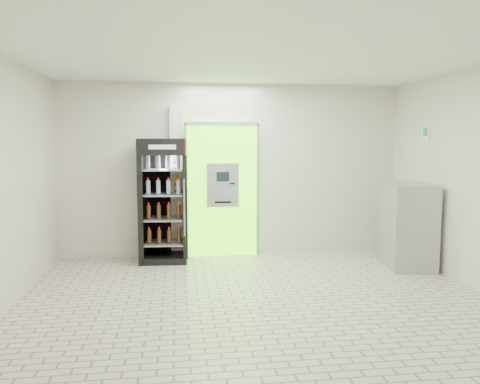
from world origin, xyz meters
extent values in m
plane|color=#BEB29D|center=(0.00, 0.00, 0.00)|extent=(6.00, 6.00, 0.00)
plane|color=beige|center=(0.00, 2.50, 1.50)|extent=(6.00, 0.00, 6.00)
plane|color=beige|center=(0.00, -2.50, 1.50)|extent=(6.00, 0.00, 6.00)
plane|color=beige|center=(-3.00, 0.00, 1.50)|extent=(0.00, 5.00, 5.00)
plane|color=white|center=(0.00, 0.00, 3.00)|extent=(6.00, 6.00, 0.00)
cube|color=#5EFF10|center=(-0.20, 2.43, 1.15)|extent=(1.20, 0.12, 2.30)
cube|color=gray|center=(-0.20, 2.36, 2.30)|extent=(1.28, 0.04, 0.06)
cube|color=gray|center=(-0.83, 2.36, 1.15)|extent=(0.04, 0.04, 2.30)
cube|color=gray|center=(0.43, 2.36, 1.15)|extent=(0.04, 0.04, 2.30)
cube|color=black|center=(-0.10, 2.38, 0.50)|extent=(0.62, 0.01, 0.67)
cube|color=black|center=(-0.54, 2.38, 1.98)|extent=(0.22, 0.01, 0.18)
cube|color=#989A9F|center=(-0.20, 2.32, 1.25)|extent=(0.55, 0.12, 0.75)
cube|color=black|center=(-0.20, 2.25, 1.40)|extent=(0.22, 0.01, 0.16)
cube|color=gray|center=(-0.20, 2.25, 1.12)|extent=(0.16, 0.01, 0.12)
cube|color=black|center=(-0.04, 2.25, 1.28)|extent=(0.09, 0.01, 0.02)
cube|color=black|center=(-0.20, 2.25, 0.96)|extent=(0.28, 0.01, 0.03)
cube|color=silver|center=(-0.98, 2.45, 1.30)|extent=(0.22, 0.10, 2.60)
cube|color=#193FB2|center=(-0.98, 2.40, 1.65)|extent=(0.09, 0.01, 0.06)
cube|color=red|center=(-0.98, 2.40, 1.52)|extent=(0.09, 0.01, 0.06)
cube|color=yellow|center=(-0.98, 2.40, 1.39)|extent=(0.09, 0.01, 0.06)
cube|color=orange|center=(-0.98, 2.40, 1.26)|extent=(0.09, 0.01, 0.06)
cube|color=red|center=(-0.98, 2.40, 1.13)|extent=(0.09, 0.01, 0.06)
cube|color=black|center=(-1.20, 2.14, 1.02)|extent=(0.81, 0.74, 2.04)
cube|color=black|center=(-1.20, 2.46, 1.02)|extent=(0.77, 0.10, 2.04)
cube|color=#AF0914|center=(-1.20, 1.80, 1.91)|extent=(0.75, 0.06, 0.24)
cube|color=white|center=(-1.20, 1.79, 1.91)|extent=(0.43, 0.03, 0.07)
cube|color=black|center=(-1.20, 2.14, 0.05)|extent=(0.81, 0.74, 0.10)
cylinder|color=gray|center=(-0.87, 1.78, 0.94)|extent=(0.03, 0.03, 0.92)
cube|color=gray|center=(-1.20, 2.14, 0.31)|extent=(0.68, 0.63, 0.02)
cube|color=gray|center=(-1.20, 2.14, 0.71)|extent=(0.68, 0.63, 0.02)
cube|color=gray|center=(-1.20, 2.14, 1.12)|extent=(0.68, 0.63, 0.02)
cube|color=gray|center=(-1.20, 2.14, 1.53)|extent=(0.68, 0.63, 0.02)
cube|color=#989A9F|center=(2.66, 1.27, 0.67)|extent=(0.81, 1.09, 1.33)
cube|color=gray|center=(2.32, 1.27, 0.73)|extent=(0.15, 0.97, 0.01)
cube|color=white|center=(2.99, 1.40, 2.12)|extent=(0.02, 0.22, 0.26)
cube|color=#0C8E2B|center=(2.98, 1.40, 2.15)|extent=(0.00, 0.14, 0.14)
camera|label=1|loc=(-0.97, -5.67, 1.97)|focal=35.00mm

